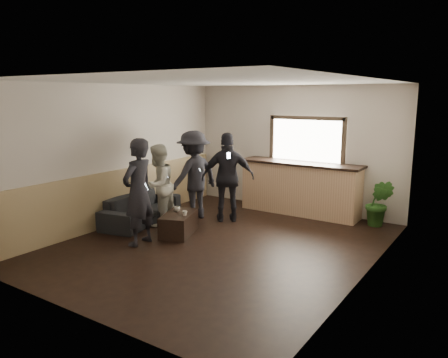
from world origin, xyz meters
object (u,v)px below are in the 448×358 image
Objects in this scene: bar_counter at (300,185)px; sofa at (142,208)px; cup_b at (185,213)px; person_a at (138,192)px; cup_a at (177,209)px; person_d at (228,177)px; person_b at (158,185)px; person_c at (194,175)px; coffee_table at (179,224)px; potted_plant at (379,203)px.

bar_counter is 3.47m from sofa.
cup_b is 0.05× the size of person_a.
person_d reaches higher than cup_a.
person_b is 0.83m from person_c.
person_b is at bearing 166.05° from cup_a.
person_c reaches higher than person_d.
coffee_table is at bearing 58.23° from person_b.
person_d reaches higher than cup_b.
cup_a is at bearing -118.88° from bar_counter.
person_b reaches higher than cup_a.
cup_a is at bearing -141.25° from potted_plant.
cup_b is at bearing -112.00° from bar_counter.
coffee_table is at bearing -115.63° from bar_counter.
person_b is at bearing -147.65° from potted_plant.
sofa is at bearing -135.28° from bar_counter.
person_d is at bearing 70.61° from cup_a.
person_a is (-3.21, -3.41, 0.46)m from potted_plant.
coffee_table is (1.18, -0.23, -0.09)m from sofa.
cup_a is 0.06× the size of person_c.
cup_a is at bearing 29.48° from person_c.
sofa reaches higher than cup_b.
cup_a is (-1.40, -2.54, -0.19)m from bar_counter.
person_a is 1.01× the size of person_d.
coffee_table is 0.49× the size of person_d.
potted_plant reaches higher than cup_b.
person_a is 1.00× the size of person_c.
bar_counter is at bearing 64.37° from coffee_table.
cup_b is 0.06× the size of person_b.
coffee_table is 0.31m from cup_b.
person_c is at bearing -177.60° from person_a.
sofa is (-2.45, -2.43, -0.35)m from bar_counter.
potted_plant reaches higher than sofa.
bar_counter is 1.45× the size of person_a.
person_b is (0.45, 0.03, 0.53)m from sofa.
coffee_table is (-1.27, -2.65, -0.44)m from bar_counter.
cup_b reaches higher than coffee_table.
coffee_table is at bearing 160.56° from person_a.
bar_counter is at bearing 152.74° from person_a.
bar_counter is 2.37m from person_c.
cup_a reaches higher than coffee_table.
person_c is (-0.61, 1.07, 0.49)m from cup_b.
potted_plant is 0.58× the size of person_b.
bar_counter reaches higher than coffee_table.
person_c reaches higher than cup_a.
bar_counter is at bearing 178.47° from potted_plant.
coffee_table is 0.95× the size of potted_plant.
cup_a is 1.32m from person_d.
cup_a is 0.12× the size of potted_plant.
person_b is (-0.50, 1.06, -0.12)m from person_a.
coffee_table is 0.99m from person_b.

